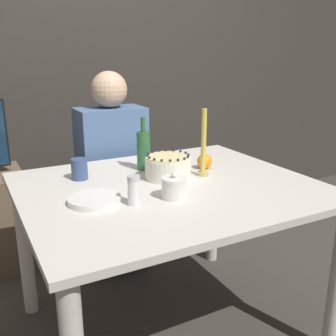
{
  "coord_description": "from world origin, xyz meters",
  "views": [
    {
      "loc": [
        -0.79,
        -1.47,
        1.35
      ],
      "look_at": [
        0.04,
        0.09,
        0.82
      ],
      "focal_mm": 42.0,
      "sensor_mm": 36.0,
      "label": 1
    }
  ],
  "objects_px": {
    "sugar_shaker": "(134,190)",
    "person_man_blue_shirt": "(113,185)",
    "candle": "(203,148)",
    "cake": "(168,167)",
    "bottle": "(143,150)",
    "sugar_bowl": "(174,188)"
  },
  "relations": [
    {
      "from": "candle",
      "to": "person_man_blue_shirt",
      "type": "height_order",
      "value": "person_man_blue_shirt"
    },
    {
      "from": "sugar_bowl",
      "to": "sugar_shaker",
      "type": "xyz_separation_m",
      "value": [
        -0.17,
        0.01,
        0.02
      ]
    },
    {
      "from": "person_man_blue_shirt",
      "to": "sugar_bowl",
      "type": "bearing_deg",
      "value": 86.17
    },
    {
      "from": "candle",
      "to": "person_man_blue_shirt",
      "type": "relative_size",
      "value": 0.26
    },
    {
      "from": "sugar_bowl",
      "to": "sugar_shaker",
      "type": "height_order",
      "value": "sugar_shaker"
    },
    {
      "from": "sugar_shaker",
      "to": "bottle",
      "type": "relative_size",
      "value": 0.45
    },
    {
      "from": "sugar_bowl",
      "to": "bottle",
      "type": "relative_size",
      "value": 0.42
    },
    {
      "from": "candle",
      "to": "cake",
      "type": "bearing_deg",
      "value": 164.89
    },
    {
      "from": "sugar_shaker",
      "to": "bottle",
      "type": "xyz_separation_m",
      "value": [
        0.23,
        0.42,
        0.04
      ]
    },
    {
      "from": "candle",
      "to": "bottle",
      "type": "relative_size",
      "value": 1.21
    },
    {
      "from": "sugar_shaker",
      "to": "person_man_blue_shirt",
      "type": "distance_m",
      "value": 0.96
    },
    {
      "from": "sugar_shaker",
      "to": "candle",
      "type": "height_order",
      "value": "candle"
    },
    {
      "from": "sugar_shaker",
      "to": "person_man_blue_shirt",
      "type": "relative_size",
      "value": 0.1
    },
    {
      "from": "candle",
      "to": "person_man_blue_shirt",
      "type": "bearing_deg",
      "value": 106.59
    },
    {
      "from": "sugar_bowl",
      "to": "candle",
      "type": "relative_size",
      "value": 0.35
    },
    {
      "from": "cake",
      "to": "sugar_bowl",
      "type": "height_order",
      "value": "cake"
    },
    {
      "from": "sugar_bowl",
      "to": "person_man_blue_shirt",
      "type": "relative_size",
      "value": 0.09
    },
    {
      "from": "sugar_shaker",
      "to": "bottle",
      "type": "bearing_deg",
      "value": 61.3
    },
    {
      "from": "cake",
      "to": "candle",
      "type": "xyz_separation_m",
      "value": [
        0.17,
        -0.04,
        0.08
      ]
    },
    {
      "from": "cake",
      "to": "candle",
      "type": "relative_size",
      "value": 0.67
    },
    {
      "from": "candle",
      "to": "person_man_blue_shirt",
      "type": "xyz_separation_m",
      "value": [
        -0.21,
        0.7,
        -0.36
      ]
    },
    {
      "from": "sugar_bowl",
      "to": "candle",
      "type": "xyz_separation_m",
      "value": [
        0.27,
        0.2,
        0.09
      ]
    }
  ]
}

